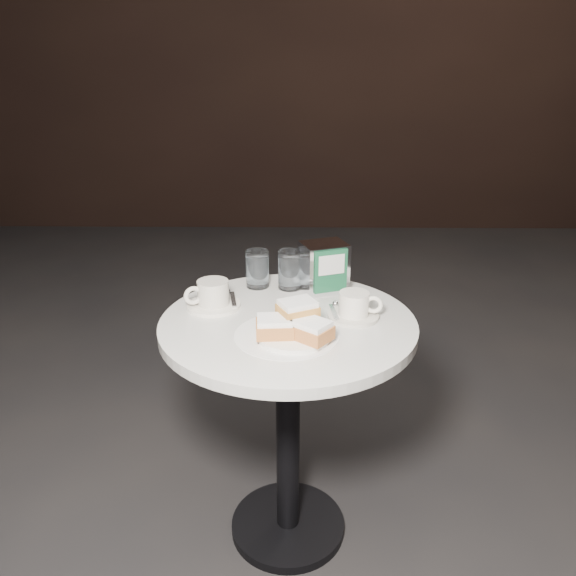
# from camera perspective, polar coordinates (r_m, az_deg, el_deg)

# --- Properties ---
(ground) EXTENTS (7.00, 7.00, 0.00)m
(ground) POSITION_cam_1_polar(r_m,az_deg,el_deg) (1.97, -0.01, -23.21)
(ground) COLOR black
(ground) RESTS_ON ground
(cafe_table) EXTENTS (0.70, 0.70, 0.74)m
(cafe_table) POSITION_cam_1_polar(r_m,az_deg,el_deg) (1.63, -0.01, -9.55)
(cafe_table) COLOR black
(cafe_table) RESTS_ON ground
(sugar_spill) EXTENTS (0.34, 0.34, 0.00)m
(sugar_spill) POSITION_cam_1_polar(r_m,az_deg,el_deg) (1.45, -0.14, -4.79)
(sugar_spill) COLOR white
(sugar_spill) RESTS_ON cafe_table
(beignet_plate) EXTENTS (0.23, 0.23, 0.09)m
(beignet_plate) POSITION_cam_1_polar(r_m,az_deg,el_deg) (1.42, 0.64, -3.94)
(beignet_plate) COLOR white
(beignet_plate) RESTS_ON cafe_table
(coffee_cup_left) EXTENTS (0.20, 0.20, 0.08)m
(coffee_cup_left) POSITION_cam_1_polar(r_m,az_deg,el_deg) (1.61, -7.65, -0.80)
(coffee_cup_left) COLOR white
(coffee_cup_left) RESTS_ON cafe_table
(coffee_cup_right) EXTENTS (0.16, 0.16, 0.07)m
(coffee_cup_right) POSITION_cam_1_polar(r_m,az_deg,el_deg) (1.54, 6.75, -1.91)
(coffee_cup_right) COLOR beige
(coffee_cup_right) RESTS_ON cafe_table
(water_glass_left) EXTENTS (0.08, 0.08, 0.12)m
(water_glass_left) POSITION_cam_1_polar(r_m,az_deg,el_deg) (1.74, -3.13, 1.91)
(water_glass_left) COLOR white
(water_glass_left) RESTS_ON cafe_table
(water_glass_right) EXTENTS (0.08, 0.08, 0.12)m
(water_glass_right) POSITION_cam_1_polar(r_m,az_deg,el_deg) (1.72, 0.20, 1.81)
(water_glass_right) COLOR white
(water_glass_right) RESTS_ON cafe_table
(napkin_dispenser) EXTENTS (0.16, 0.14, 0.15)m
(napkin_dispenser) POSITION_cam_1_polar(r_m,az_deg,el_deg) (1.70, 3.67, 2.13)
(napkin_dispenser) COLOR white
(napkin_dispenser) RESTS_ON cafe_table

